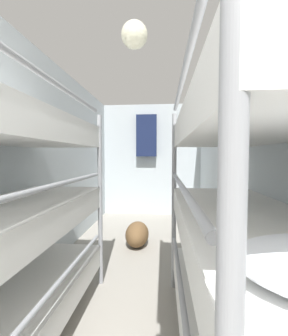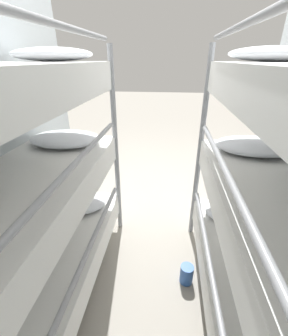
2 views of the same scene
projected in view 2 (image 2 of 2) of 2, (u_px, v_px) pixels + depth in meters
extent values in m
plane|color=gray|center=(158.00, 198.00, 2.87)|extent=(20.00, 20.00, 0.00)
cylinder|color=gray|center=(199.00, 155.00, 1.95)|extent=(0.04, 0.04, 1.71)
cube|color=white|center=(266.00, 304.00, 1.34)|extent=(0.70, 1.89, 0.20)
ellipsoid|color=white|center=(239.00, 212.00, 1.90)|extent=(0.56, 0.40, 0.09)
cylinder|color=gray|center=(211.00, 271.00, 1.27)|extent=(0.03, 1.61, 0.03)
ellipsoid|color=white|center=(254.00, 146.00, 1.64)|extent=(0.56, 0.40, 0.09)
cylinder|color=gray|center=(228.00, 178.00, 1.00)|extent=(0.03, 1.61, 0.03)
ellipsoid|color=white|center=(275.00, 54.00, 1.37)|extent=(0.56, 0.40, 0.09)
cylinder|color=gray|center=(259.00, 18.00, 0.74)|extent=(0.03, 1.61, 0.03)
cylinder|color=gray|center=(116.00, 151.00, 2.02)|extent=(0.04, 0.04, 1.71)
cube|color=white|center=(37.00, 280.00, 1.48)|extent=(0.70, 1.89, 0.20)
ellipsoid|color=white|center=(76.00, 201.00, 2.05)|extent=(0.56, 0.40, 0.09)
cylinder|color=gray|center=(84.00, 259.00, 1.34)|extent=(0.03, 1.61, 0.03)
cube|color=white|center=(14.00, 206.00, 1.22)|extent=(0.70, 1.89, 0.20)
ellipsoid|color=white|center=(65.00, 139.00, 1.78)|extent=(0.56, 0.40, 0.09)
cylinder|color=gray|center=(70.00, 169.00, 1.08)|extent=(0.03, 1.61, 0.03)
ellipsoid|color=white|center=(52.00, 54.00, 1.52)|extent=(0.56, 0.40, 0.09)
cylinder|color=gray|center=(46.00, 21.00, 0.81)|extent=(0.03, 1.61, 0.03)
cylinder|color=#2D569E|center=(187.00, 274.00, 1.76)|extent=(0.10, 0.10, 0.16)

